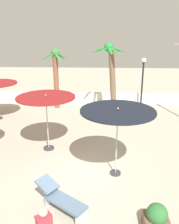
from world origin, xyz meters
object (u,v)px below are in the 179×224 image
lounge_chair_1 (60,198)px  patio_umbrella_3 (46,100)px  palm_tree_2 (111,70)px  palm_tree_0 (56,72)px  lamp_post_0 (143,78)px  planter (157,218)px  patio_umbrella_4 (118,113)px

lounge_chair_1 → patio_umbrella_3: bearing=106.9°
patio_umbrella_3 → palm_tree_2: 6.24m
palm_tree_0 → lounge_chair_1: 10.99m
palm_tree_2 → lounge_chair_1: palm_tree_2 is taller
patio_umbrella_3 → lounge_chair_1: patio_umbrella_3 is taller
palm_tree_0 → lounge_chair_1: palm_tree_0 is taller
lamp_post_0 → lounge_chair_1: (-4.25, -11.26, -1.67)m
palm_tree_2 → lamp_post_0: palm_tree_2 is taller
palm_tree_0 → lamp_post_0: 6.25m
lamp_post_0 → lounge_chair_1: 12.15m
lounge_chair_1 → planter: bearing=-14.4°
palm_tree_0 → planter: size_ratio=4.96×
patio_umbrella_4 → lamp_post_0: bearing=75.4°
patio_umbrella_3 → lamp_post_0: size_ratio=0.76×
patio_umbrella_3 → patio_umbrella_4: 3.68m
patio_umbrella_3 → palm_tree_0: palm_tree_0 is taller
patio_umbrella_3 → lamp_post_0: (5.48, 7.20, -0.37)m
patio_umbrella_3 → planter: patio_umbrella_3 is taller
patio_umbrella_4 → lounge_chair_1: 3.50m
patio_umbrella_3 → planter: size_ratio=3.17×
palm_tree_0 → palm_tree_2: bearing=-16.7°
palm_tree_2 → lamp_post_0: size_ratio=1.33×
planter → patio_umbrella_3: bearing=130.5°
palm_tree_2 → patio_umbrella_3: bearing=-120.2°
planter → lamp_post_0: bearing=83.4°
palm_tree_0 → lamp_post_0: (6.19, 0.67, -0.54)m
palm_tree_2 → patio_umbrella_4: bearing=-90.3°
patio_umbrella_4 → lamp_post_0: lamp_post_0 is taller
planter → palm_tree_2: bearing=95.4°
patio_umbrella_4 → planter: 3.67m
palm_tree_2 → lamp_post_0: bearing=37.8°
lamp_post_0 → planter: bearing=-96.6°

